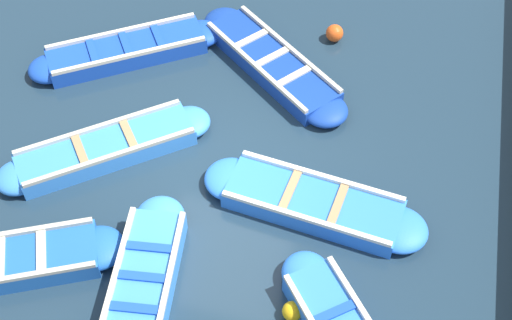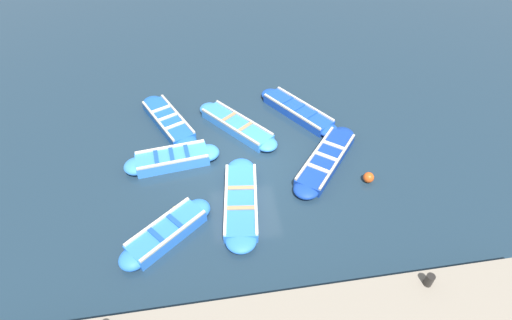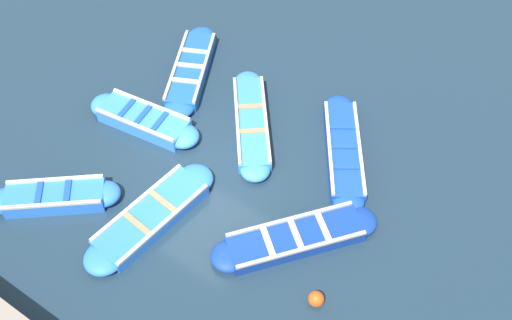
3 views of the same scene
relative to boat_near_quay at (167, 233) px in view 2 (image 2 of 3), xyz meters
The scene contains 11 objects.
ground_plane 3.56m from the boat_near_quay, 135.10° to the left, with size 120.00×120.00×0.00m, color #1C303F.
boat_near_quay is the anchor object (origin of this frame).
boat_drifting 3.03m from the boat_near_quay, behind, with size 1.19×3.29×0.46m.
boat_end_of_row 5.74m from the boat_near_quay, 112.91° to the left, with size 3.58×3.13×0.38m.
boat_outer_left 5.22m from the boat_near_quay, behind, with size 3.68×2.30×0.39m.
boat_alongside 2.38m from the boat_near_quay, 111.28° to the left, with size 3.84×1.36×0.38m.
boat_mid_row 7.09m from the boat_near_quay, 135.48° to the left, with size 3.60×2.72×0.39m.
boat_inner_gap 5.19m from the boat_near_quay, 150.88° to the left, with size 3.47×2.92×0.39m.
bollard_mid_north 6.91m from the boat_near_quay, 65.13° to the left, with size 0.20×0.20×0.35m, color black.
buoy_orange_near 0.85m from the boat_near_quay, 161.73° to the left, with size 0.30×0.30×0.30m, color #EAB214.
buoy_yellow_far 6.54m from the boat_near_quay, 100.74° to the left, with size 0.35×0.35×0.35m, color #E05119.
Camera 2 is at (9.57, -1.05, 9.47)m, focal length 28.00 mm.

